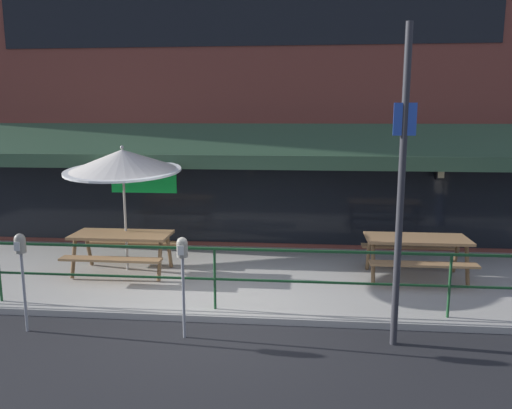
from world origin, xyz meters
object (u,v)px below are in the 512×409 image
at_px(picnic_table_left, 122,242).
at_px(parking_meter_near, 21,253).
at_px(patio_umbrella_left, 123,161).
at_px(parking_meter_far, 182,257).
at_px(picnic_table_centre, 416,246).
at_px(street_sign_pole, 401,187).

bearing_deg(picnic_table_left, parking_meter_near, -102.73).
distance_m(picnic_table_left, parking_meter_near, 2.49).
xyz_separation_m(patio_umbrella_left, parking_meter_far, (1.73, -2.60, -1.03)).
height_order(picnic_table_centre, patio_umbrella_left, patio_umbrella_left).
relative_size(picnic_table_left, parking_meter_near, 1.27).
distance_m(picnic_table_left, parking_meter_far, 2.97).
xyz_separation_m(picnic_table_left, parking_meter_far, (1.73, -2.38, 0.44)).
bearing_deg(patio_umbrella_left, street_sign_pole, -29.09).
xyz_separation_m(picnic_table_centre, patio_umbrella_left, (-5.38, 0.01, 1.47)).
bearing_deg(parking_meter_far, picnic_table_left, 126.08).
bearing_deg(picnic_table_centre, parking_meter_far, -144.62).
bearing_deg(parking_meter_far, picnic_table_centre, 35.38).
bearing_deg(patio_umbrella_left, picnic_table_centre, -0.15).
xyz_separation_m(picnic_table_centre, parking_meter_near, (-5.92, -2.60, 0.44)).
height_order(picnic_table_left, patio_umbrella_left, patio_umbrella_left).
height_order(patio_umbrella_left, parking_meter_near, patio_umbrella_left).
bearing_deg(parking_meter_far, patio_umbrella_left, 123.65).
bearing_deg(parking_meter_near, patio_umbrella_left, 78.34).
bearing_deg(picnic_table_left, picnic_table_centre, 2.25).
bearing_deg(picnic_table_left, patio_umbrella_left, 90.00).
height_order(picnic_table_centre, parking_meter_far, parking_meter_far).
bearing_deg(picnic_table_centre, street_sign_pole, -107.85).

